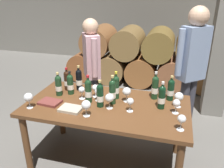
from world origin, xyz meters
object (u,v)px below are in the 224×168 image
Objects in this scene: wine_glass_10 at (98,92)px; leather_ledger at (71,109)px; wine_bottle_3 at (70,84)px; sommelier_presenting at (192,64)px; wine_glass_9 at (82,90)px; wine_bottle_0 at (79,79)px; wine_bottle_10 at (162,97)px; wine_bottle_4 at (59,85)px; tasting_notebook at (50,102)px; wine_bottle_9 at (100,95)px; wine_glass_0 at (176,104)px; taster_seated_left at (92,66)px; wine_glass_2 at (109,98)px; wine_bottle_2 at (171,90)px; wine_glass_7 at (86,105)px; dining_table at (107,112)px; wine_glass_1 at (182,119)px; wine_bottle_8 at (112,92)px; wine_glass_6 at (179,97)px; wine_bottle_1 at (116,87)px; wine_glass_3 at (130,102)px; wine_glass_5 at (95,88)px; wine_bottle_7 at (67,80)px; wine_bottle_5 at (88,91)px; wine_bottle_6 at (155,87)px; wine_glass_8 at (127,92)px.

leather_ledger is (-0.20, -0.27, -0.09)m from wine_glass_10.
sommelier_presenting is (1.33, 0.61, 0.16)m from wine_bottle_3.
wine_glass_9 is 0.19m from wine_glass_10.
wine_bottle_10 is at bearing -11.86° from wine_bottle_0.
wine_bottle_4 is 0.24m from tasting_notebook.
wine_bottle_9 is 0.75m from wine_glass_0.
wine_glass_2 is at bearing -58.96° from taster_seated_left.
wine_bottle_2 reaches higher than wine_glass_7.
dining_table is 0.55m from wine_bottle_0.
wine_bottle_9 reaches higher than wine_glass_1.
wine_glass_10 is at bearing -35.19° from wine_bottle_0.
wine_bottle_4 is 1.68× the size of wine_glass_2.
wine_bottle_9 is 0.87m from taster_seated_left.
wine_bottle_4 is at bearing 177.06° from wine_bottle_8.
wine_bottle_2 is at bearing 120.44° from wine_glass_6.
wine_bottle_2 reaches higher than wine_glass_9.
wine_bottle_1 is 2.17× the size of wine_glass_9.
wine_glass_2 is at bearing -90.53° from wine_bottle_1.
wine_glass_5 is (-0.44, 0.22, 0.00)m from wine_glass_3.
wine_glass_0 is 0.67× the size of tasting_notebook.
taster_seated_left is (0.14, 0.48, 0.04)m from wine_bottle_7.
wine_bottle_3 reaches higher than dining_table.
wine_glass_7 is 1.10× the size of wine_glass_10.
wine_glass_0 is at bearing -3.36° from wine_bottle_4.
tasting_notebook is at bearing -145.39° from wine_glass_5.
wine_bottle_5 is at bearing -171.57° from wine_glass_6.
wine_bottle_8 is 0.83m from taster_seated_left.
wine_bottle_9 is 1.99× the size of wine_glass_3.
wine_bottle_8 is at bearing -24.01° from wine_glass_5.
wine_glass_9 is at bearing -178.65° from wine_bottle_10.
wine_bottle_5 reaches higher than wine_glass_1.
wine_bottle_3 is at bearing -48.33° from wine_bottle_7.
wine_bottle_2 is 0.23m from wine_bottle_10.
wine_bottle_9 is (0.42, -0.20, 0.01)m from wine_bottle_3.
wine_bottle_1 reaches higher than wine_glass_2.
dining_table is 0.59m from wine_bottle_6.
wine_glass_0 is 0.90× the size of wine_glass_7.
wine_glass_2 is at bearing -163.75° from wine_bottle_10.
wine_glass_1 is 1.05m from sommelier_presenting.
tasting_notebook is (-1.05, -0.42, -0.12)m from wine_bottle_6.
wine_bottle_10 reaches higher than leather_ledger.
wine_bottle_4 reaches higher than wine_glass_0.
wine_glass_8 is at bearing -136.30° from sommelier_presenting.
wine_glass_0 is 0.86m from wine_glass_7.
wine_glass_10 is at bearing -2.18° from wine_bottle_4.
wine_bottle_0 reaches higher than wine_glass_2.
wine_bottle_9 is at bearing -41.90° from wine_bottle_0.
wine_glass_2 and wine_glass_6 have the same top height.
dining_table is 11.81× the size of wine_glass_9.
wine_bottle_2 is 1.86× the size of wine_glass_10.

